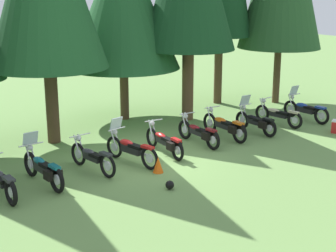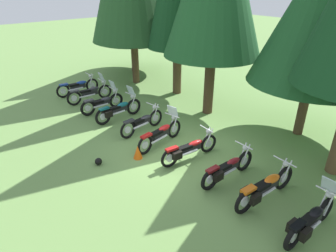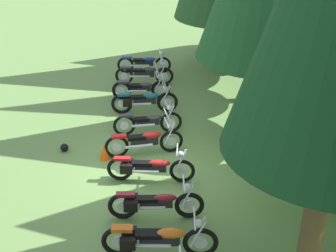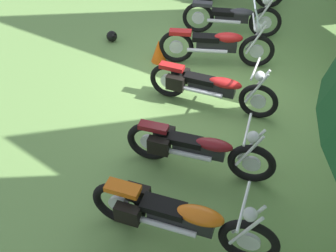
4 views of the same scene
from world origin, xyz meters
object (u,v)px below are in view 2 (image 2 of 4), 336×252
at_px(motorcycle_0, 78,86).
at_px(dropped_helmet, 98,162).
at_px(motorcycle_5, 161,133).
at_px(motorcycle_3, 118,110).
at_px(traffic_cone, 138,152).
at_px(motorcycle_8, 265,187).
at_px(motorcycle_6, 189,149).
at_px(motorcycle_7, 227,168).
at_px(motorcycle_9, 310,220).
at_px(pine_tree_4, 326,6).
at_px(motorcycle_2, 103,102).
at_px(motorcycle_4, 142,122).
at_px(motorcycle_1, 90,93).

distance_m(motorcycle_0, dropped_helmet, 7.15).
bearing_deg(motorcycle_5, motorcycle_3, 81.55).
bearing_deg(traffic_cone, motorcycle_3, 160.71).
relative_size(motorcycle_5, dropped_helmet, 9.48).
distance_m(motorcycle_8, dropped_helmet, 5.30).
distance_m(motorcycle_6, dropped_helmet, 3.06).
height_order(motorcycle_0, motorcycle_7, motorcycle_0).
distance_m(motorcycle_9, pine_tree_4, 7.03).
relative_size(motorcycle_0, pine_tree_4, 0.32).
bearing_deg(pine_tree_4, motorcycle_5, -119.54).
relative_size(motorcycle_2, motorcycle_5, 0.95).
distance_m(motorcycle_4, motorcycle_7, 4.27).
distance_m(motorcycle_5, motorcycle_7, 2.97).
bearing_deg(motorcycle_6, traffic_cone, 142.51).
xyz_separation_m(motorcycle_2, motorcycle_6, (5.55, 0.30, -0.02)).
relative_size(motorcycle_4, dropped_helmet, 9.05).
relative_size(motorcycle_6, dropped_helmet, 9.62).
bearing_deg(traffic_cone, motorcycle_5, 100.16).
height_order(pine_tree_4, dropped_helmet, pine_tree_4).
height_order(motorcycle_2, dropped_helmet, motorcycle_2).
distance_m(motorcycle_9, traffic_cone, 5.57).
distance_m(motorcycle_5, traffic_cone, 1.23).
bearing_deg(motorcycle_1, motorcycle_5, -86.58).
bearing_deg(motorcycle_6, motorcycle_0, 96.67).
relative_size(motorcycle_4, pine_tree_4, 0.30).
bearing_deg(motorcycle_5, motorcycle_6, -96.24).
bearing_deg(motorcycle_3, motorcycle_4, -87.66).
bearing_deg(dropped_helmet, motorcycle_0, 161.22).
xyz_separation_m(motorcycle_3, motorcycle_5, (2.92, 0.10, 0.00)).
xyz_separation_m(motorcycle_1, motorcycle_6, (7.05, 0.19, -0.05)).
xyz_separation_m(motorcycle_3, motorcycle_7, (5.88, 0.33, -0.05)).
xyz_separation_m(motorcycle_2, motorcycle_7, (7.12, 0.44, -0.02)).
distance_m(motorcycle_0, motorcycle_5, 7.04).
bearing_deg(motorcycle_7, pine_tree_4, 3.39).
distance_m(motorcycle_1, pine_tree_4, 10.64).
relative_size(motorcycle_6, motorcycle_9, 1.10).
xyz_separation_m(motorcycle_3, motorcycle_9, (8.55, 0.20, -0.04)).
relative_size(motorcycle_1, motorcycle_4, 1.07).
xyz_separation_m(motorcycle_4, motorcycle_5, (1.31, -0.07, 0.04)).
bearing_deg(motorcycle_4, motorcycle_5, -100.23).
height_order(motorcycle_5, motorcycle_8, motorcycle_5).
distance_m(motorcycle_3, motorcycle_8, 7.17).
bearing_deg(motorcycle_9, pine_tree_4, 32.62).
xyz_separation_m(motorcycle_6, pine_tree_4, (1.35, 4.74, 4.33)).
xyz_separation_m(motorcycle_8, pine_tree_4, (-1.50, 4.53, 4.30)).
distance_m(motorcycle_2, motorcycle_8, 8.41).
bearing_deg(motorcycle_2, motorcycle_3, -85.97).
relative_size(motorcycle_9, pine_tree_4, 0.29).
bearing_deg(motorcycle_3, dropped_helmet, -135.03).
bearing_deg(motorcycle_7, motorcycle_9, -92.06).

